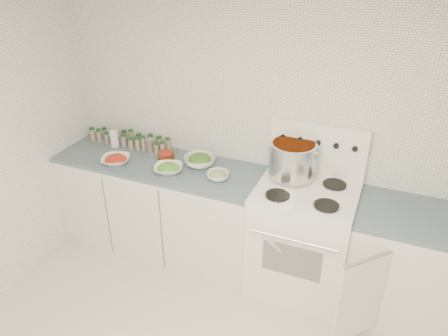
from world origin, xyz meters
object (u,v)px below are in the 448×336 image
bowl_tomato (116,160)px  bowl_snowpea (168,168)px  stock_pot (293,158)px  stove (302,236)px

bowl_tomato → bowl_snowpea: size_ratio=1.02×
stock_pot → bowl_tomato: (-1.47, -0.30, -0.16)m
stock_pot → bowl_snowpea: (-0.97, -0.26, -0.16)m
bowl_snowpea → stove: bearing=5.5°
stock_pot → bowl_snowpea: 1.02m
stock_pot → bowl_tomato: bearing=-168.5°
bowl_snowpea → stock_pot: bearing=15.1°
bowl_tomato → stock_pot: bearing=11.5°
stock_pot → bowl_tomato: stock_pot is taller
stove → bowl_tomato: (-1.63, -0.15, 0.44)m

